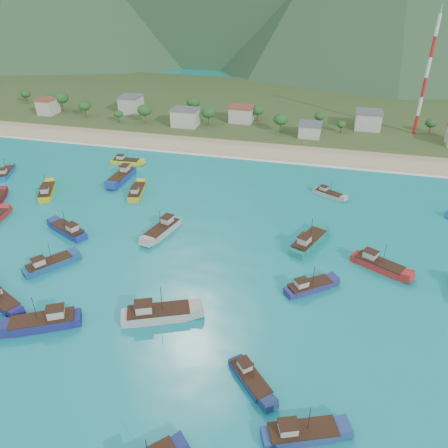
% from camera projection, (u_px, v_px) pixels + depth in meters
% --- Properties ---
extents(ground, '(600.00, 600.00, 0.00)m').
position_uv_depth(ground, '(173.00, 272.00, 94.95)').
color(ground, '#0C7384').
rests_on(ground, ground).
extents(beach, '(400.00, 18.00, 1.20)m').
position_uv_depth(beach, '(246.00, 149.00, 161.30)').
color(beach, beige).
rests_on(beach, ground).
extents(land, '(400.00, 110.00, 2.40)m').
position_uv_depth(land, '(271.00, 106.00, 212.54)').
color(land, '#385123').
rests_on(land, ground).
extents(surf_line, '(400.00, 2.50, 0.08)m').
position_uv_depth(surf_line, '(240.00, 158.00, 153.33)').
color(surf_line, white).
rests_on(surf_line, ground).
extents(village, '(215.75, 24.41, 6.88)m').
position_uv_depth(village, '(289.00, 120.00, 176.88)').
color(village, beige).
rests_on(village, ground).
extents(vegetation, '(272.45, 26.18, 8.80)m').
position_uv_depth(vegetation, '(220.00, 114.00, 181.93)').
color(vegetation, '#235623').
rests_on(vegetation, ground).
extents(radio_tower, '(1.20, 1.20, 42.62)m').
position_uv_depth(radio_tower, '(426.00, 78.00, 161.20)').
color(radio_tower, red).
rests_on(radio_tower, ground).
extents(boat_2, '(8.76, 10.47, 6.28)m').
position_uv_depth(boat_2, '(49.00, 265.00, 96.04)').
color(boat_2, navy).
rests_on(boat_2, ground).
extents(boat_3, '(7.85, 11.58, 6.65)m').
position_uv_depth(boat_3, '(47.00, 192.00, 127.67)').
color(boat_3, gold).
rests_on(boat_3, ground).
extents(boat_4, '(13.43, 8.65, 7.66)m').
position_uv_depth(boat_4, '(157.00, 314.00, 81.76)').
color(boat_4, '#AFA99F').
rests_on(boat_4, ground).
extents(boat_5, '(8.46, 8.85, 5.59)m').
position_uv_depth(boat_5, '(250.00, 379.00, 69.17)').
color(boat_5, navy).
rests_on(boat_5, ground).
extents(boat_7, '(11.53, 7.76, 6.61)m').
position_uv_depth(boat_7, '(69.00, 231.00, 108.57)').
color(boat_7, navy).
rests_on(boat_7, ground).
extents(boat_8, '(3.90, 12.89, 7.60)m').
position_uv_depth(boat_8, '(122.00, 177.00, 136.87)').
color(boat_8, '#1A3AA6').
rests_on(boat_8, ground).
extents(boat_9, '(11.84, 8.53, 6.86)m').
position_uv_depth(boat_9, '(378.00, 265.00, 95.81)').
color(boat_9, '#B42623').
rests_on(boat_9, ground).
extents(boat_10, '(8.96, 6.35, 5.18)m').
position_uv_depth(boat_10, '(328.00, 194.00, 127.17)').
color(boat_10, '#B1ACA2').
rests_on(boat_10, ground).
extents(boat_12, '(6.25, 12.39, 7.03)m').
position_uv_depth(boat_12, '(163.00, 230.00, 108.87)').
color(boat_12, '#B4AEA1').
rests_on(boat_12, ground).
extents(boat_14, '(11.24, 6.96, 6.40)m').
position_uv_depth(boat_14, '(301.00, 434.00, 60.82)').
color(boat_14, navy).
rests_on(boat_14, ground).
extents(boat_16, '(6.22, 10.25, 5.82)m').
position_uv_depth(boat_16, '(6.00, 173.00, 140.04)').
color(boat_16, '#1E5F96').
rests_on(boat_16, ground).
extents(boat_17, '(12.91, 9.23, 7.47)m').
position_uv_depth(boat_17, '(44.00, 322.00, 79.89)').
color(boat_17, navy).
rests_on(boat_17, ground).
extents(boat_21, '(10.00, 8.69, 6.08)m').
position_uv_depth(boat_21, '(309.00, 287.00, 89.24)').
color(boat_21, navy).
rests_on(boat_21, ground).
extents(boat_22, '(8.26, 13.02, 7.42)m').
position_uv_depth(boat_22, '(308.00, 242.00, 103.62)').
color(boat_22, '#177E6E').
rests_on(boat_22, ground).
extents(boat_24, '(5.52, 11.41, 6.48)m').
position_uv_depth(boat_24, '(137.00, 192.00, 127.67)').
color(boat_24, gold).
rests_on(boat_24, ground).
extents(boat_29, '(10.02, 3.49, 5.83)m').
position_uv_depth(boat_29, '(126.00, 162.00, 148.63)').
color(boat_29, yellow).
rests_on(boat_29, ground).
extents(boat_31, '(10.58, 7.04, 6.06)m').
position_uv_depth(boat_31, '(2.00, 301.00, 85.44)').
color(boat_31, navy).
rests_on(boat_31, ground).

